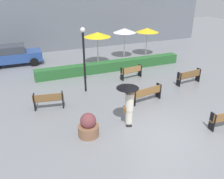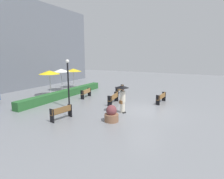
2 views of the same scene
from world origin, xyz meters
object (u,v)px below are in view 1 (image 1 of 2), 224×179
bench_far_left (49,100)px  patio_umbrella_white (125,31)px  pedestrian_with_umbrella (129,99)px  patio_umbrella_yellow_far (147,30)px  bench_back_row (132,71)px  planter_pot (88,126)px  parked_car (13,55)px  bench_far_right (189,76)px  lamp_post (84,54)px  bench_mid_center (147,93)px  patio_umbrella_yellow (97,35)px

bench_far_left → patio_umbrella_white: (7.32, 6.63, 1.86)m
pedestrian_with_umbrella → patio_umbrella_yellow_far: patio_umbrella_yellow_far is taller
bench_back_row → pedestrian_with_umbrella: 5.79m
planter_pot → patio_umbrella_yellow_far: bearing=49.4°
parked_car → patio_umbrella_white: bearing=-10.7°
patio_umbrella_yellow_far → planter_pot: bearing=-130.6°
bench_far_right → planter_pot: planter_pot is taller
bench_back_row → lamp_post: lamp_post is taller
bench_far_right → pedestrian_with_umbrella: (-5.70, -2.82, 0.77)m
bench_far_left → bench_mid_center: 5.20m
bench_far_right → patio_umbrella_yellow: patio_umbrella_yellow is taller
patio_umbrella_yellow → patio_umbrella_yellow_far: patio_umbrella_yellow is taller
bench_back_row → patio_umbrella_white: bearing=71.3°
bench_back_row → patio_umbrella_white: 5.05m
bench_far_right → lamp_post: size_ratio=0.48×
lamp_post → patio_umbrella_white: (4.97, 5.26, 0.04)m
bench_mid_center → patio_umbrella_yellow_far: 9.18m
parked_car → bench_far_left: bearing=-79.6°
bench_mid_center → pedestrian_with_umbrella: 2.69m
bench_mid_center → patio_umbrella_white: (2.26, 7.82, 1.87)m
bench_mid_center → parked_car: bearing=124.8°
patio_umbrella_yellow → lamp_post: bearing=-117.9°
bench_far_left → lamp_post: (2.35, 1.37, 1.81)m
bench_mid_center → bench_back_row: (0.76, 3.38, 0.00)m
pedestrian_with_umbrella → bench_back_row: bearing=61.9°
bench_far_right → planter_pot: 8.16m
pedestrian_with_umbrella → patio_umbrella_yellow: 8.73m
bench_far_left → pedestrian_with_umbrella: 4.31m
patio_umbrella_yellow → bench_back_row: bearing=-71.0°
parked_car → bench_back_row: bearing=-39.8°
bench_far_left → patio_umbrella_yellow_far: 11.72m
bench_back_row → patio_umbrella_white: (1.50, 4.44, 1.87)m
bench_far_right → patio_umbrella_white: size_ratio=0.71×
bench_far_left → bench_back_row: (5.82, 2.19, -0.01)m
bench_far_left → bench_back_row: bench_far_left is taller
bench_far_left → planter_pot: size_ratio=1.48×
planter_pot → lamp_post: size_ratio=0.28×
bench_far_right → bench_mid_center: 3.93m
pedestrian_with_umbrella → bench_mid_center: bearing=40.8°
patio_umbrella_yellow → parked_car: bearing=156.7°
bench_mid_center → planter_pot: bearing=-155.0°
pedestrian_with_umbrella → patio_umbrella_yellow_far: bearing=56.2°
lamp_post → patio_umbrella_yellow: size_ratio=1.45×
lamp_post → patio_umbrella_white: 7.24m
lamp_post → bench_back_row: bearing=13.3°
patio_umbrella_yellow_far → bench_back_row: bearing=-129.4°
bench_far_left → bench_back_row: 6.21m
patio_umbrella_yellow → patio_umbrella_yellow_far: 4.97m
bench_far_left → bench_mid_center: bench_far_left is taller
bench_back_row → patio_umbrella_yellow_far: patio_umbrella_yellow_far is taller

